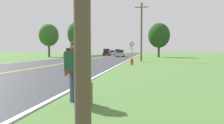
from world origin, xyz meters
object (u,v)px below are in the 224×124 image
at_px(traffic_sign, 132,47).
at_px(car_white_hatchback_receding, 113,52).
at_px(tree_left_verge, 49,35).
at_px(car_dark_green_hatchback_approaching, 77,54).
at_px(car_maroon_van_mid_far, 107,52).
at_px(suitcase, 84,93).
at_px(tree_behind_sign, 159,35).
at_px(car_silver_van_distant, 118,51).
at_px(tree_mid_treeline, 79,34).
at_px(car_champagne_sedan_mid_near, 120,53).
at_px(fire_hydrant, 132,61).
at_px(hitchhiker_person, 74,66).
at_px(car_dark_blue_suv_nearest, 75,54).

distance_m(traffic_sign, car_white_hatchback_receding, 43.67).
distance_m(tree_left_verge, car_dark_green_hatchback_approaching, 8.17).
relative_size(traffic_sign, car_maroon_van_mid_far, 0.66).
height_order(suitcase, tree_behind_sign, tree_behind_sign).
relative_size(car_dark_green_hatchback_approaching, car_silver_van_distant, 0.89).
distance_m(tree_mid_treeline, car_silver_van_distant, 31.55).
relative_size(tree_left_verge, car_white_hatchback_receding, 1.79).
xyz_separation_m(suitcase, traffic_sign, (-0.21, 20.71, 1.67)).
bearing_deg(car_silver_van_distant, car_champagne_sedan_mid_near, -172.78).
xyz_separation_m(car_dark_green_hatchback_approaching, car_maroon_van_mid_far, (3.29, 15.49, 0.19)).
xyz_separation_m(fire_hydrant, car_dark_green_hatchback_approaching, (-12.82, 18.94, 0.44)).
relative_size(hitchhiker_person, car_silver_van_distant, 0.42).
bearing_deg(tree_behind_sign, fire_hydrant, -99.84).
distance_m(car_dark_green_hatchback_approaching, car_silver_van_distant, 46.68).
height_order(tree_mid_treeline, car_white_hatchback_receding, tree_mid_treeline).
bearing_deg(car_dark_green_hatchback_approaching, tree_mid_treeline, 20.43).
bearing_deg(car_champagne_sedan_mid_near, hitchhiker_person, 5.12).
xyz_separation_m(tree_mid_treeline, car_white_hatchback_receding, (7.95, 12.56, -5.46)).
xyz_separation_m(traffic_sign, car_champagne_sedan_mid_near, (-4.19, 20.31, -1.15)).
bearing_deg(car_dark_green_hatchback_approaching, car_champagne_sedan_mid_near, -48.48).
bearing_deg(car_dark_blue_suv_nearest, tree_behind_sign, -42.97).
relative_size(tree_behind_sign, car_dark_green_hatchback_approaching, 1.98).
bearing_deg(hitchhiker_person, traffic_sign, -0.91).
height_order(car_dark_blue_suv_nearest, car_maroon_van_mid_far, car_maroon_van_mid_far).
bearing_deg(fire_hydrant, car_champagne_sedan_mid_near, 100.18).
bearing_deg(car_maroon_van_mid_far, hitchhiker_person, -171.46).
relative_size(car_champagne_sedan_mid_near, car_silver_van_distant, 1.03).
xyz_separation_m(tree_behind_sign, car_dark_blue_suv_nearest, (-13.68, -14.19, -3.71)).
bearing_deg(car_champagne_sedan_mid_near, car_silver_van_distant, -171.42).
bearing_deg(car_dark_blue_suv_nearest, tree_mid_treeline, 19.15).
distance_m(tree_left_verge, tree_mid_treeline, 15.08).
xyz_separation_m(suitcase, car_white_hatchback_receding, (-9.99, 63.26, 0.51)).
distance_m(tree_left_verge, tree_behind_sign, 24.05).
height_order(suitcase, car_white_hatchback_receding, car_white_hatchback_receding).
distance_m(tree_mid_treeline, car_white_hatchback_receding, 15.83).
bearing_deg(hitchhiker_person, car_dark_blue_suv_nearest, 19.63).
height_order(hitchhiker_person, tree_mid_treeline, tree_mid_treeline).
distance_m(tree_behind_sign, car_white_hatchback_receding, 28.52).
height_order(traffic_sign, tree_behind_sign, tree_behind_sign).
bearing_deg(car_champagne_sedan_mid_near, traffic_sign, 11.10).
bearing_deg(car_maroon_van_mid_far, car_white_hatchback_receding, 1.13).
bearing_deg(car_champagne_sedan_mid_near, tree_left_verge, -71.49).
height_order(hitchhiker_person, car_white_hatchback_receding, hitchhiker_person).
relative_size(car_dark_green_hatchback_approaching, car_maroon_van_mid_far, 0.94).
relative_size(traffic_sign, tree_left_verge, 0.36).
bearing_deg(car_champagne_sedan_mid_near, fire_hydrant, 9.63).
xyz_separation_m(traffic_sign, car_white_hatchback_receding, (-9.79, 42.54, -1.16)).
distance_m(tree_left_verge, car_silver_van_distant, 46.20).
height_order(tree_left_verge, car_champagne_sedan_mid_near, tree_left_verge).
xyz_separation_m(car_dark_blue_suv_nearest, car_silver_van_distant, (-1.42, 56.30, 0.04)).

